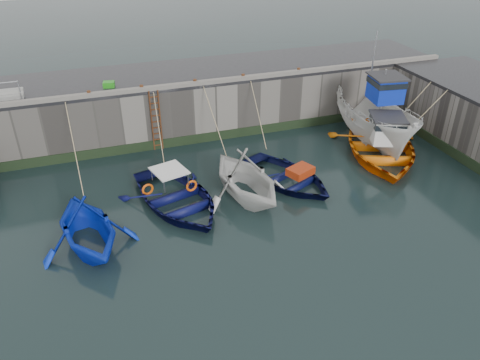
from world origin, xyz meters
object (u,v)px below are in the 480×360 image
object	(u,v)px
ladder	(156,121)
bollard_b	(142,88)
boat_near_white	(90,246)
bollard_c	(195,82)
boat_near_blue	(177,205)
boat_near_navy	(286,182)
bollard_e	(299,70)
boat_far_orange	(380,147)
boat_near_blacktrim	(246,196)
bollard_d	(243,77)
fish_crate	(109,84)
bollard_a	(89,94)
boat_far_white	(375,121)

from	to	relation	value
ladder	bollard_b	world-z (taller)	bollard_b
boat_near_white	bollard_c	distance (m)	10.23
boat_near_blue	boat_near_navy	size ratio (longest dim) A/B	1.13
bollard_e	boat_far_orange	bearing A→B (deg)	-60.81
bollard_e	boat_near_blacktrim	bearing A→B (deg)	-130.39
ladder	boat_near_blue	distance (m)	5.71
boat_near_navy	bollard_d	distance (m)	6.49
boat_near_blue	bollard_d	distance (m)	8.36
boat_near_blue	boat_near_blacktrim	world-z (taller)	boat_near_blacktrim
boat_near_white	fish_crate	distance (m)	9.38
boat_near_white	boat_far_orange	bearing A→B (deg)	-1.61
boat_near_white	bollard_e	xyz separation A→B (m)	(11.93, 7.50, 3.30)
ladder	boat_far_orange	world-z (taller)	boat_far_orange
boat_near_blacktrim	bollard_a	distance (m)	9.05
boat_far_orange	bollard_d	distance (m)	7.94
boat_near_blacktrim	bollard_a	world-z (taller)	bollard_a
ladder	boat_near_white	xyz separation A→B (m)	(-3.93, -7.16, -1.59)
boat_near_blacktrim	boat_far_orange	world-z (taller)	boat_far_orange
boat_near_blue	boat_near_blacktrim	size ratio (longest dim) A/B	1.17
ladder	boat_near_navy	xyz separation A→B (m)	(4.97, -5.25, -1.59)
bollard_b	bollard_d	distance (m)	5.30
boat_near_blacktrim	bollard_e	world-z (taller)	bollard_e
fish_crate	bollard_c	distance (m)	4.31
boat_far_orange	fish_crate	size ratio (longest dim) A/B	14.93
boat_near_white	bollard_d	xyz separation A→B (m)	(8.73, 7.50, 3.30)
boat_near_navy	fish_crate	distance (m)	10.17
bollard_b	bollard_c	bearing A→B (deg)	0.00
boat_near_blue	bollard_b	world-z (taller)	bollard_b
ladder	bollard_d	world-z (taller)	bollard_d
boat_near_blue	boat_near_blacktrim	distance (m)	3.02
boat_far_white	bollard_c	distance (m)	9.67
boat_far_white	boat_far_orange	size ratio (longest dim) A/B	0.96
boat_far_orange	bollard_e	size ratio (longest dim) A/B	29.47
boat_far_white	ladder	bearing A→B (deg)	174.31
boat_near_blue	bollard_c	xyz separation A→B (m)	(2.43, 5.81, 3.30)
boat_near_blue	bollard_c	distance (m)	7.11
bollard_d	bollard_c	bearing A→B (deg)	180.00
bollard_a	boat_near_white	bearing A→B (deg)	-97.05
ladder	boat_near_blacktrim	world-z (taller)	ladder
boat_far_white	fish_crate	bearing A→B (deg)	170.70
ladder	boat_near_navy	size ratio (longest dim) A/B	0.64
boat_near_navy	boat_near_blue	bearing A→B (deg)	159.10
boat_near_blue	bollard_a	size ratio (longest dim) A/B	20.08
boat_near_blue	boat_near_blacktrim	bearing A→B (deg)	-21.49
boat_near_navy	boat_near_blacktrim	bearing A→B (deg)	170.92
boat_near_blue	boat_far_orange	world-z (taller)	boat_far_orange
ladder	boat_far_orange	size ratio (longest dim) A/B	0.39
boat_near_white	boat_near_navy	world-z (taller)	boat_near_white
ladder	boat_near_blacktrim	bearing A→B (deg)	-64.55
boat_near_blue	boat_near_white	bearing A→B (deg)	-170.57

